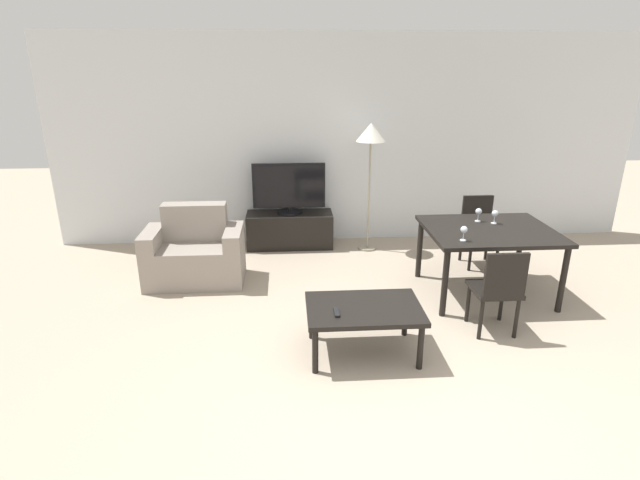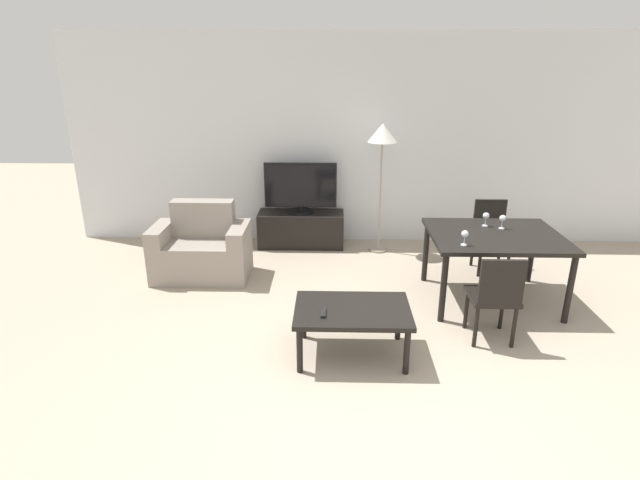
% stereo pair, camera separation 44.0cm
% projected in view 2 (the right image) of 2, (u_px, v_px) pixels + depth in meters
% --- Properties ---
extents(ground_plane, '(18.00, 18.00, 0.00)m').
position_uv_depth(ground_plane, '(386.00, 418.00, 3.46)').
color(ground_plane, tan).
extents(wall_back, '(7.72, 0.06, 2.70)m').
position_uv_depth(wall_back, '(362.00, 141.00, 6.51)').
color(wall_back, silver).
rests_on(wall_back, ground_plane).
extents(armchair, '(1.06, 0.61, 0.85)m').
position_uv_depth(armchair, '(202.00, 250.00, 5.66)').
color(armchair, gray).
rests_on(armchair, ground_plane).
extents(tv_stand, '(1.12, 0.42, 0.46)m').
position_uv_depth(tv_stand, '(301.00, 229.00, 6.65)').
color(tv_stand, black).
rests_on(tv_stand, ground_plane).
extents(tv, '(0.94, 0.32, 0.66)m').
position_uv_depth(tv, '(301.00, 188.00, 6.46)').
color(tv, black).
rests_on(tv, tv_stand).
extents(coffee_table, '(0.95, 0.64, 0.43)m').
position_uv_depth(coffee_table, '(352.00, 314.00, 4.10)').
color(coffee_table, black).
rests_on(coffee_table, ground_plane).
extents(dining_table, '(1.29, 1.06, 0.72)m').
position_uv_depth(dining_table, '(495.00, 241.00, 4.98)').
color(dining_table, black).
rests_on(dining_table, ground_plane).
extents(dining_chair_near, '(0.40, 0.40, 0.82)m').
position_uv_depth(dining_chair_near, '(495.00, 294.00, 4.26)').
color(dining_chair_near, black).
rests_on(dining_chair_near, ground_plane).
extents(dining_chair_far, '(0.40, 0.40, 0.82)m').
position_uv_depth(dining_chair_far, '(491.00, 232.00, 5.82)').
color(dining_chair_far, black).
rests_on(dining_chair_far, ground_plane).
extents(floor_lamp, '(0.36, 0.36, 1.63)m').
position_uv_depth(floor_lamp, '(382.00, 140.00, 6.06)').
color(floor_lamp, gray).
rests_on(floor_lamp, ground_plane).
extents(remote_primary, '(0.04, 0.15, 0.02)m').
position_uv_depth(remote_primary, '(323.00, 313.00, 3.99)').
color(remote_primary, black).
rests_on(remote_primary, coffee_table).
extents(wine_glass_left, '(0.07, 0.07, 0.15)m').
position_uv_depth(wine_glass_left, '(503.00, 219.00, 5.07)').
color(wine_glass_left, silver).
rests_on(wine_glass_left, dining_table).
extents(wine_glass_center, '(0.07, 0.07, 0.15)m').
position_uv_depth(wine_glass_center, '(465.00, 235.00, 4.61)').
color(wine_glass_center, silver).
rests_on(wine_glass_center, dining_table).
extents(wine_glass_right, '(0.07, 0.07, 0.15)m').
position_uv_depth(wine_glass_right, '(486.00, 217.00, 5.15)').
color(wine_glass_right, silver).
rests_on(wine_glass_right, dining_table).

